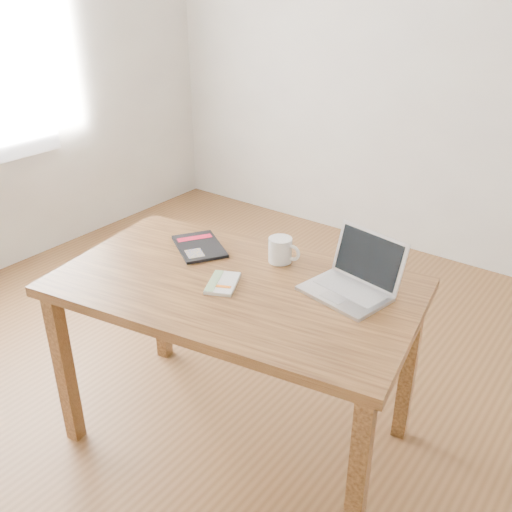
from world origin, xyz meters
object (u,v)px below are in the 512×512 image
Objects in this scene: desk at (236,303)px; laptop at (353,280)px; coffee_mug at (281,250)px; white_guidebook at (223,283)px; black_guidebook at (199,246)px.

desk is 0.45m from laptop.
desk is 10.81× the size of coffee_mug.
laptop is 0.34m from coffee_mug.
black_guidebook is at bearing 121.65° from white_guidebook.
white_guidebook is at bearing -131.17° from desk.
coffee_mug is at bearing -174.61° from laptop.
white_guidebook is 0.47m from laptop.
laptop is at bearing -51.70° from black_guidebook.
coffee_mug is (0.34, 0.10, 0.04)m from black_guidebook.
desk is 0.28m from coffee_mug.
white_guidebook is 1.44× the size of coffee_mug.
white_guidebook is (-0.03, -0.04, 0.10)m from desk.
black_guidebook is at bearing -169.87° from coffee_mug.
laptop reaches higher than white_guidebook.
coffee_mug reaches higher than desk.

